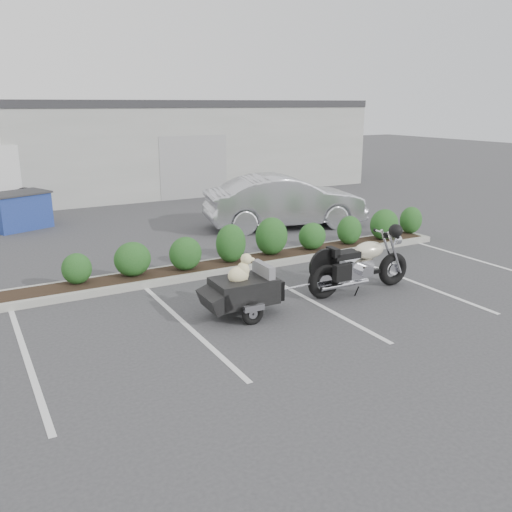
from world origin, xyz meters
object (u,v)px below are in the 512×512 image
dumpster (19,210)px  sedan (285,201)px  motorcycle (361,265)px  pet_trailer (243,289)px

dumpster → sedan: bearing=-49.1°
sedan → motorcycle: bearing=175.6°
pet_trailer → dumpster: size_ratio=0.97×
pet_trailer → sedan: bearing=53.5°
pet_trailer → sedan: size_ratio=0.40×
sedan → dumpster: 8.48m
motorcycle → sedan: size_ratio=0.50×
dumpster → motorcycle: bearing=-82.5°
sedan → dumpster: size_ratio=2.42×
motorcycle → dumpster: size_ratio=1.22×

